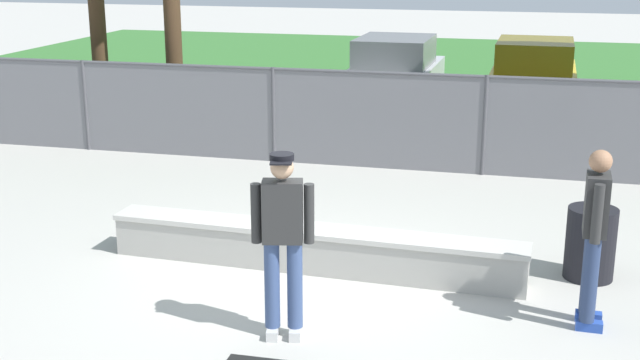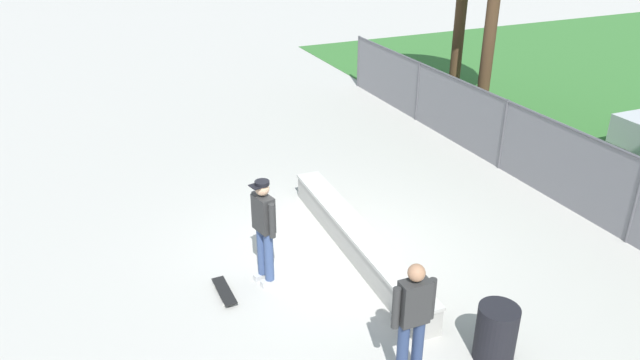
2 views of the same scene
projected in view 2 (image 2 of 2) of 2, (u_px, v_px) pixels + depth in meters
The scene contains 7 objects.
ground_plane at pixel (324, 257), 10.57m from camera, with size 80.00×80.00×0.00m, color #ADAAA3.
concrete_ledge at pixel (357, 241), 10.56m from camera, with size 4.98×0.68×0.51m.
skateboarder at pixel (264, 227), 9.45m from camera, with size 0.59×0.36×1.84m.
skateboard at pixel (224, 291), 9.53m from camera, with size 0.80×0.21×0.09m.
chainlink_fence at pixel (562, 161), 12.10m from camera, with size 18.09×0.07×1.66m.
bystander at pixel (413, 320), 7.44m from camera, with size 0.28×0.60×1.82m.
trash_bin at pixel (496, 333), 8.10m from camera, with size 0.56×0.56×0.83m, color black.
Camera 2 is at (8.14, -3.69, 5.80)m, focal length 33.55 mm.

